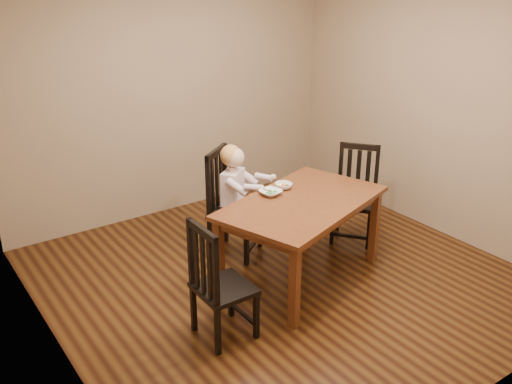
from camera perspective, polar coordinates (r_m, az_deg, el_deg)
room at (r=4.82m, az=2.77°, el=5.43°), size 4.01×4.01×2.71m
dining_table at (r=5.08m, az=4.64°, el=-1.78°), size 1.74×1.34×0.77m
chair_child at (r=5.58m, az=-2.60°, el=-1.29°), size 0.63×0.63×1.07m
chair_left at (r=4.37m, az=-3.80°, el=-9.18°), size 0.41×0.43×0.98m
chair_right at (r=5.98m, az=9.91°, el=-0.34°), size 0.59×0.59×1.00m
toddler at (r=5.50m, az=-2.11°, el=0.15°), size 0.55×0.57×0.61m
bowl_peas at (r=5.14m, az=1.47°, el=-0.06°), size 0.22×0.22×0.05m
bowl_veg at (r=5.29m, az=2.78°, el=0.62°), size 0.16×0.16×0.05m
fork at (r=5.09m, az=1.39°, el=-0.03°), size 0.09×0.10×0.05m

